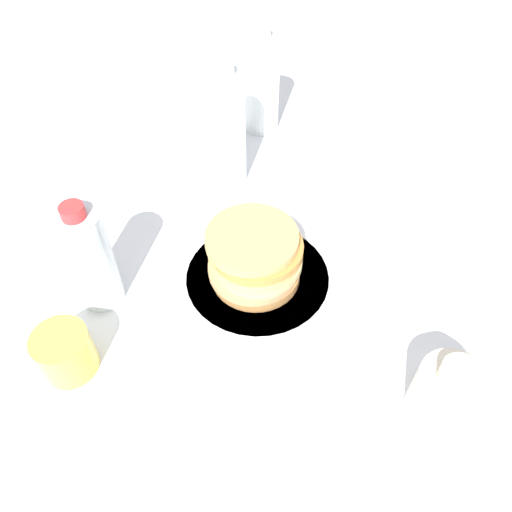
# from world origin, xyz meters

# --- Properties ---
(ground_plane) EXTENTS (4.00, 4.00, 0.00)m
(ground_plane) POSITION_xyz_m (0.00, 0.00, 0.00)
(ground_plane) COLOR white
(plate) EXTENTS (0.24, 0.24, 0.01)m
(plate) POSITION_xyz_m (-0.02, 0.00, 0.01)
(plate) COLOR white
(plate) RESTS_ON ground_plane
(pancake_stack) EXTENTS (0.14, 0.15, 0.09)m
(pancake_stack) POSITION_xyz_m (-0.03, 0.00, 0.06)
(pancake_stack) COLOR #BA7E43
(pancake_stack) RESTS_ON plate
(juice_glass) EXTENTS (0.08, 0.08, 0.07)m
(juice_glass) POSITION_xyz_m (-0.32, 0.01, 0.03)
(juice_glass) COLOR yellow
(juice_glass) RESTS_ON ground_plane
(cream_jug) EXTENTS (0.09, 0.09, 0.11)m
(cream_jug) POSITION_xyz_m (0.06, -0.31, 0.05)
(cream_jug) COLOR beige
(cream_jug) RESTS_ON ground_plane
(water_bottle_near) EXTENTS (0.06, 0.06, 0.19)m
(water_bottle_near) POSITION_xyz_m (-0.24, 0.10, 0.09)
(water_bottle_near) COLOR silver
(water_bottle_near) RESTS_ON ground_plane
(water_bottle_mid) EXTENTS (0.08, 0.08, 0.21)m
(water_bottle_mid) POSITION_xyz_m (0.20, 0.36, 0.10)
(water_bottle_mid) COLOR silver
(water_bottle_mid) RESTS_ON ground_plane
(water_bottle_far) EXTENTS (0.06, 0.06, 0.23)m
(water_bottle_far) POSITION_xyz_m (0.06, 0.24, 0.11)
(water_bottle_far) COLOR silver
(water_bottle_far) RESTS_ON ground_plane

